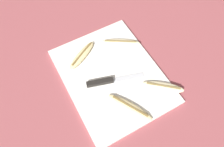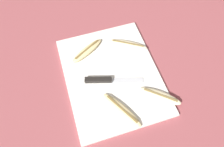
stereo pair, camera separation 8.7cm
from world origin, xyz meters
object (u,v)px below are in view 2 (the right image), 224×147
at_px(banana_ripe_center, 122,110).
at_px(knife, 104,80).
at_px(banana_bright_far, 128,44).
at_px(banana_pale_long, 160,96).
at_px(banana_mellow_near, 87,51).

bearing_deg(banana_ripe_center, knife, -168.54).
distance_m(knife, banana_ripe_center, 0.14).
xyz_separation_m(banana_ripe_center, banana_bright_far, (-0.27, 0.12, -0.00)).
relative_size(banana_pale_long, banana_mellow_near, 0.93).
bearing_deg(knife, banana_ripe_center, 28.19).
relative_size(knife, banana_ripe_center, 1.29).
bearing_deg(knife, banana_pale_long, 71.26).
bearing_deg(banana_ripe_center, banana_bright_far, 156.34).
relative_size(knife, banana_pale_long, 1.52).
height_order(banana_pale_long, banana_bright_far, same).
bearing_deg(banana_pale_long, banana_ripe_center, -86.87).
xyz_separation_m(knife, banana_mellow_near, (-0.16, -0.03, 0.00)).
relative_size(banana_ripe_center, banana_mellow_near, 1.10).
distance_m(banana_pale_long, banana_mellow_near, 0.36).
height_order(knife, banana_bright_far, banana_bright_far).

